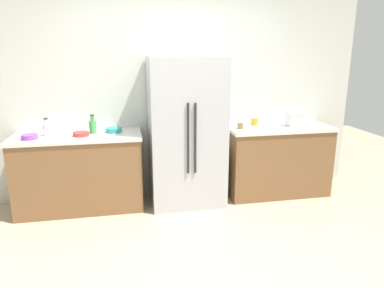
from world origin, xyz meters
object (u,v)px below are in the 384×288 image
bowl_a (81,134)px  cup_a (255,122)px  cup_b (240,126)px  bowl_b (114,130)px  toaster (296,120)px  bottle_a (47,129)px  refrigerator (186,132)px  bottle_b (93,126)px  bowl_c (29,137)px

bowl_a → cup_a: bearing=5.0°
cup_b → bowl_b: cup_b is taller
toaster → bowl_b: 2.27m
bowl_a → bowl_b: size_ratio=0.95×
bottle_a → cup_a: size_ratio=2.22×
cup_a → bowl_a: bearing=-175.0°
bottle_a → cup_b: bearing=-1.6°
refrigerator → bottle_b: refrigerator is taller
cup_a → bowl_b: size_ratio=0.49×
bottle_a → bottle_b: size_ratio=0.93×
toaster → cup_b: 0.75m
bottle_a → bottle_b: (0.50, 0.03, 0.00)m
cup_a → toaster: bearing=-17.9°
bottle_a → bottle_b: 0.50m
bowl_b → bowl_c: 0.91m
cup_a → cup_b: bearing=-145.7°
bottle_a → bowl_a: 0.39m
refrigerator → bottle_a: 1.59m
bottle_b → bowl_c: size_ratio=1.26×
bowl_a → bowl_c: (-0.53, -0.05, 0.00)m
bottle_a → bowl_c: 0.21m
cup_b → bottle_b: bearing=177.0°
bowl_b → bowl_c: (-0.89, -0.17, -0.00)m
cup_b → bowl_c: 2.41m
bottle_b → bowl_b: (0.24, 0.01, -0.06)m
bowl_b → bowl_a: bearing=-161.5°
refrigerator → bowl_a: refrigerator is taller
refrigerator → bowl_c: bearing=-177.7°
toaster → bottle_b: 2.50m
bowl_a → bowl_b: (0.36, 0.12, 0.00)m
refrigerator → bottle_b: 1.09m
toaster → bowl_b: toaster is taller
cup_a → cup_b: 0.30m
bottle_b → bowl_a: bearing=-139.1°
refrigerator → cup_b: bearing=-0.4°
bottle_b → cup_b: size_ratio=2.90×
refrigerator → bowl_c: refrigerator is taller
cup_a → bowl_c: cup_a is taller
refrigerator → bottle_b: size_ratio=8.04×
bowl_c → toaster: bearing=1.4°
bottle_a → bowl_b: 0.74m
bottle_a → bowl_c: (-0.16, -0.13, -0.06)m
bottle_b → bowl_c: bearing=-166.6°
refrigerator → cup_a: (0.92, 0.17, 0.06)m
bowl_c → bowl_b: bearing=10.8°
bottle_a → bowl_b: (0.73, 0.04, -0.06)m
bottle_b → toaster: bearing=-1.8°
refrigerator → bowl_a: (-1.21, -0.02, 0.04)m
bottle_a → cup_a: bottle_a is taller
cup_a → bowl_b: (-1.77, -0.07, -0.02)m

